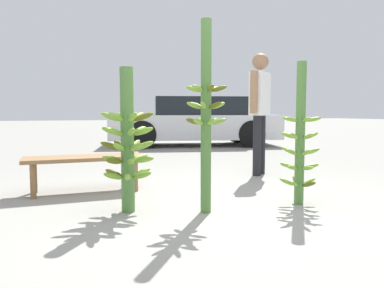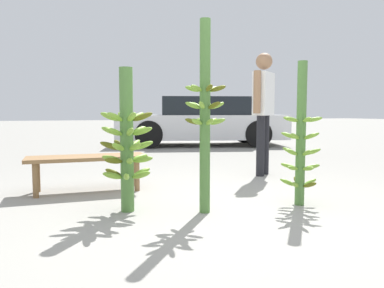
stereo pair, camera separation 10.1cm
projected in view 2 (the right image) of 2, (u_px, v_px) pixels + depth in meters
ground_plane at (221, 215)px, 3.27m from camera, size 80.00×80.00×0.00m
banana_stalk_left at (127, 143)px, 3.36m from camera, size 0.49×0.49×1.30m
banana_stalk_center at (205, 115)px, 3.30m from camera, size 0.37×0.37×1.71m
banana_stalk_right at (301, 140)px, 3.59m from camera, size 0.40×0.39×1.38m
vendor_person at (263, 102)px, 5.28m from camera, size 0.55×0.46×1.72m
market_bench at (87, 161)px, 4.23m from camera, size 1.33×0.49×0.41m
parked_car at (202, 122)px, 10.15m from camera, size 4.76×2.94×1.30m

